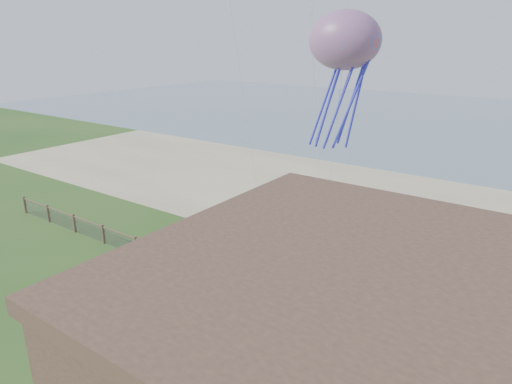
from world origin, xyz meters
TOP-DOWN VIEW (x-y plane):
  - ground at (0.00, 0.00)m, footprint 160.00×160.00m
  - sand_beach at (0.00, 22.00)m, footprint 72.00×20.00m
  - ocean at (0.00, 66.00)m, footprint 160.00×68.00m
  - chainlink_fence at (0.00, 6.00)m, footprint 36.20×0.20m
  - picnic_table at (7.34, 5.00)m, footprint 2.12×1.70m
  - octopus_kite at (2.58, 14.03)m, footprint 4.41×3.67m

SIDE VIEW (x-z plane):
  - ground at x=0.00m, z-range 0.00..0.00m
  - ocean at x=0.00m, z-range -0.01..0.01m
  - sand_beach at x=0.00m, z-range -0.01..0.01m
  - picnic_table at x=7.34m, z-range 0.00..0.83m
  - chainlink_fence at x=0.00m, z-range -0.07..1.18m
  - octopus_kite at x=2.58m, z-range 6.01..13.83m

